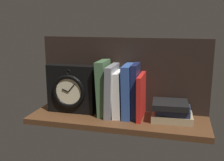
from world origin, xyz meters
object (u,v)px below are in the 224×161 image
object	(u,v)px
book_green_romantic	(104,88)
book_gray_chess	(112,90)
book_blue_modern	(128,91)
book_red_requiem	(141,96)
book_stack_side	(172,111)
book_white_catcher	(120,94)
framed_clock	(71,89)
book_navy_bierce	(136,91)

from	to	relation	value
book_green_romantic	book_gray_chess	world-z (taller)	book_green_romantic
book_blue_modern	book_red_requiem	size ratio (longest dim) A/B	1.20
book_red_requiem	book_stack_side	distance (cm)	14.50
book_green_romantic	book_white_catcher	bearing A→B (deg)	0.00
framed_clock	book_red_requiem	bearing A→B (deg)	2.16
book_stack_side	book_navy_bierce	bearing A→B (deg)	177.97
book_gray_chess	book_stack_side	bearing A→B (deg)	-1.21
book_gray_chess	book_red_requiem	xyz separation A→B (cm)	(13.25, 0.00, -1.76)
book_red_requiem	book_green_romantic	bearing A→B (deg)	180.00
book_white_catcher	book_stack_side	size ratio (longest dim) A/B	1.15
book_gray_chess	book_navy_bierce	size ratio (longest dim) A/B	0.96
book_green_romantic	book_navy_bierce	xyz separation A→B (cm)	(14.47, 0.00, -0.41)
book_green_romantic	framed_clock	bearing A→B (deg)	-175.49
book_green_romantic	book_stack_side	bearing A→B (deg)	-1.06
book_navy_bierce	framed_clock	world-z (taller)	book_navy_bierce
book_red_requiem	framed_clock	bearing A→B (deg)	-177.84
book_green_romantic	book_stack_side	xyz separation A→B (cm)	(30.34, -0.56, -8.21)
book_white_catcher	book_navy_bierce	world-z (taller)	book_navy_bierce
book_red_requiem	book_stack_side	bearing A→B (deg)	-2.41
book_navy_bierce	framed_clock	xyz separation A→B (cm)	(-30.01, -1.22, -0.93)
book_green_romantic	book_stack_side	distance (cm)	31.44
framed_clock	book_blue_modern	bearing A→B (deg)	2.63
framed_clock	book_stack_side	xyz separation A→B (cm)	(45.88, 0.66, -6.87)
book_stack_side	book_white_catcher	bearing A→B (deg)	178.60
book_red_requiem	framed_clock	xyz separation A→B (cm)	(-32.50, -1.22, 1.33)
book_navy_bierce	book_red_requiem	distance (cm)	3.36
book_blue_modern	framed_clock	xyz separation A→B (cm)	(-26.68, -1.22, -0.65)
book_white_catcher	book_red_requiem	size ratio (longest dim) A/B	1.04
framed_clock	book_stack_side	world-z (taller)	framed_clock
book_white_catcher	framed_clock	bearing A→B (deg)	-176.92
book_navy_bierce	book_blue_modern	bearing A→B (deg)	180.00
framed_clock	book_stack_side	distance (cm)	46.40
book_white_catcher	book_stack_side	xyz separation A→B (cm)	(23.09, -0.56, -5.95)
book_navy_bierce	framed_clock	size ratio (longest dim) A/B	1.08
book_white_catcher	book_blue_modern	world-z (taller)	book_blue_modern
book_blue_modern	book_stack_side	xyz separation A→B (cm)	(19.20, -0.56, -7.52)
book_white_catcher	framed_clock	world-z (taller)	framed_clock
book_white_catcher	book_red_requiem	distance (cm)	9.72
book_gray_chess	book_white_catcher	bearing A→B (deg)	0.00
book_green_romantic	book_gray_chess	xyz separation A→B (cm)	(3.71, 0.00, -0.91)
book_green_romantic	book_gray_chess	distance (cm)	3.82
book_blue_modern	book_stack_side	distance (cm)	20.63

